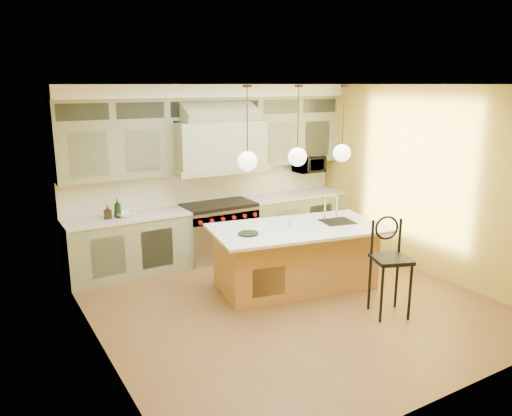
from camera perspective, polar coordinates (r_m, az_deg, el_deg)
floor at (r=6.95m, az=3.87°, el=-10.74°), size 5.00×5.00×0.00m
ceiling at (r=6.32m, az=4.31°, el=13.91°), size 5.00×5.00×0.00m
wall_back at (r=8.61m, az=-5.43°, el=4.19°), size 5.00×0.00×5.00m
wall_front at (r=4.73m, az=21.62°, el=-4.93°), size 5.00×0.00×5.00m
wall_left at (r=5.50m, az=-17.91°, el=-2.03°), size 0.00×5.00×5.00m
wall_right at (r=8.14m, az=18.73°, el=2.95°), size 0.00×5.00×5.00m
back_cabinetry at (r=8.38m, az=-4.65°, el=3.80°), size 5.00×0.77×2.90m
range at (r=8.52m, az=-4.26°, el=-2.56°), size 1.20×0.74×0.96m
kitchen_island at (r=7.33m, az=4.57°, el=-5.44°), size 2.63×1.70×1.35m
counter_stool at (r=6.59m, az=15.07°, el=-5.75°), size 0.57×0.57×1.27m
microwave at (r=9.40m, az=6.08°, el=4.99°), size 0.54×0.37×0.30m
oil_bottle_a at (r=7.80m, az=-15.54°, el=-0.01°), size 0.12×0.13×0.29m
oil_bottle_b at (r=7.78m, az=-16.59°, el=-0.46°), size 0.11×0.11×0.21m
fruit_bowl at (r=7.86m, az=-14.69°, el=-0.69°), size 0.30×0.30×0.07m
cup at (r=7.11m, az=3.87°, el=-1.90°), size 0.10×0.10×0.09m
pendant_left at (r=6.56m, az=-0.99°, el=5.61°), size 0.26×0.26×1.11m
pendant_center at (r=6.98m, az=4.75°, el=6.08°), size 0.26×0.26×1.11m
pendant_right at (r=7.47m, az=9.80°, el=6.43°), size 0.26×0.26×1.11m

